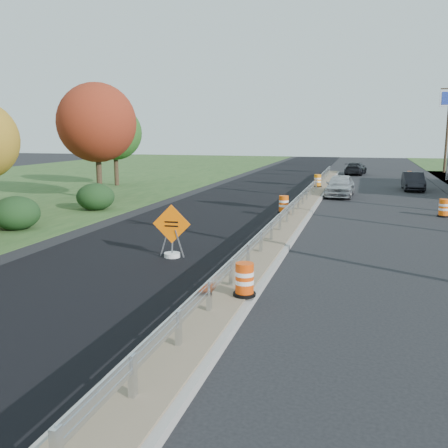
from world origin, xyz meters
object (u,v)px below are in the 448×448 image
(barrel_median_mid, at_px, (284,205))
(car_silver, at_px, (340,185))
(car_dark_mid, at_px, (413,181))
(caution_sign, at_px, (172,244))
(barrel_median_near, at_px, (245,280))
(car_dark_far, at_px, (356,168))
(barrel_shoulder_near, at_px, (444,208))
(barrel_shoulder_far, at_px, (409,176))
(barrel_median_far, at_px, (318,181))

(barrel_median_mid, relative_size, car_silver, 0.20)
(barrel_median_mid, relative_size, car_dark_mid, 0.22)
(car_dark_mid, bearing_deg, caution_sign, -113.20)
(barrel_median_near, bearing_deg, car_dark_far, 87.33)
(barrel_shoulder_near, bearing_deg, barrel_median_near, -113.49)
(car_silver, bearing_deg, barrel_shoulder_near, -48.77)
(caution_sign, distance_m, car_dark_mid, 25.79)
(barrel_shoulder_far, bearing_deg, barrel_median_near, -100.47)
(barrel_median_near, xyz_separation_m, car_dark_mid, (6.32, 27.83, 0.03))
(caution_sign, xyz_separation_m, barrel_shoulder_near, (10.35, 11.67, -0.03))
(car_dark_mid, bearing_deg, barrel_median_far, -166.32)
(car_dark_mid, bearing_deg, car_silver, -134.69)
(barrel_median_mid, bearing_deg, car_dark_far, 83.79)
(caution_sign, height_order, barrel_shoulder_far, caution_sign)
(car_silver, xyz_separation_m, car_dark_mid, (5.07, 5.26, -0.08))
(car_dark_mid, relative_size, car_dark_far, 0.94)
(barrel_median_far, xyz_separation_m, barrel_shoulder_far, (7.29, 10.36, -0.30))
(barrel_median_mid, xyz_separation_m, barrel_shoulder_far, (7.83, 23.16, -0.28))
(barrel_median_far, bearing_deg, barrel_median_near, -88.76)
(barrel_median_far, relative_size, car_dark_mid, 0.23)
(caution_sign, height_order, barrel_median_mid, caution_sign)
(barrel_median_near, distance_m, barrel_shoulder_far, 37.03)
(barrel_median_near, height_order, car_dark_far, car_dark_far)
(barrel_median_far, height_order, barrel_shoulder_far, barrel_median_far)
(barrel_shoulder_far, distance_m, car_dark_mid, 8.61)
(barrel_shoulder_near, xyz_separation_m, car_dark_mid, (-0.48, 12.16, 0.23))
(car_silver, distance_m, car_dark_far, 18.37)
(car_silver, relative_size, car_dark_mid, 1.08)
(car_silver, bearing_deg, car_dark_mid, 48.42)
(barrel_shoulder_near, distance_m, car_dark_mid, 12.17)
(caution_sign, relative_size, barrel_median_near, 2.19)
(barrel_median_mid, bearing_deg, caution_sign, -104.74)
(caution_sign, bearing_deg, barrel_median_near, -52.53)
(caution_sign, distance_m, car_dark_far, 37.33)
(barrel_median_near, bearing_deg, car_dark_mid, 77.20)
(barrel_median_far, relative_size, car_silver, 0.21)
(barrel_median_far, distance_m, barrel_shoulder_far, 12.67)
(barrel_median_near, relative_size, barrel_shoulder_near, 0.93)
(car_dark_far, bearing_deg, car_silver, 95.46)
(barrel_median_far, bearing_deg, car_silver, -62.52)
(barrel_median_mid, height_order, car_silver, car_silver)
(barrel_median_near, bearing_deg, caution_sign, 131.54)
(barrel_median_far, xyz_separation_m, car_silver, (1.82, -3.49, 0.07))
(barrel_median_near, relative_size, car_dark_mid, 0.21)
(car_dark_far, bearing_deg, barrel_median_far, 88.06)
(caution_sign, bearing_deg, car_silver, 71.47)
(barrel_median_near, relative_size, car_dark_far, 0.20)
(caution_sign, height_order, barrel_median_far, caution_sign)
(caution_sign, xyz_separation_m, barrel_median_mid, (2.44, 9.26, 0.18))
(barrel_median_mid, height_order, car_dark_far, car_dark_far)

